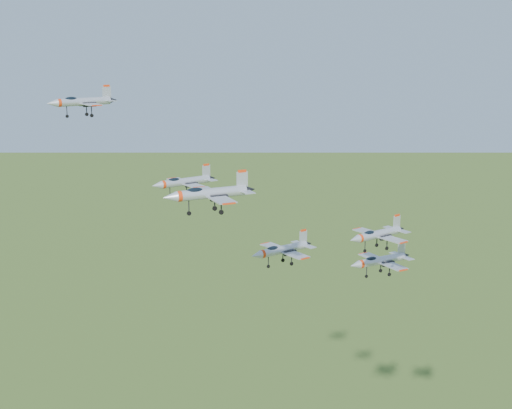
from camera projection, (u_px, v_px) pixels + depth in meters
name	position (u px, v px, depth m)	size (l,w,h in m)	color
jet_lead	(82.00, 102.00, 114.06)	(11.80, 9.95, 3.17)	#ABAFB8
jet_left_high	(184.00, 182.00, 113.23)	(11.58, 9.78, 3.12)	#ABAFB8
jet_right_high	(209.00, 193.00, 89.50)	(12.53, 10.33, 3.35)	#ABAFB8
jet_left_low	(282.00, 250.00, 122.27)	(13.15, 11.14, 3.56)	#ABAFB8
jet_right_low	(377.00, 234.00, 106.55)	(11.44, 9.69, 3.09)	#ABAFB8
jet_trail	(380.00, 260.00, 120.55)	(12.86, 10.72, 3.44)	#ABAFB8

